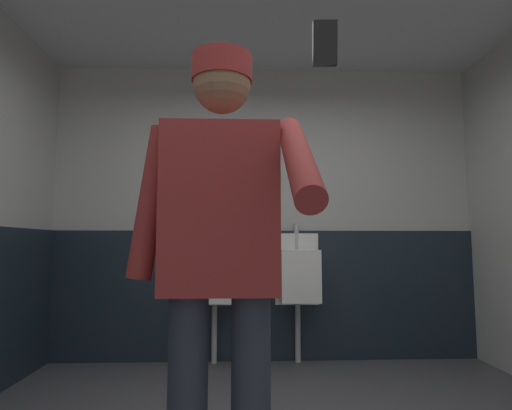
# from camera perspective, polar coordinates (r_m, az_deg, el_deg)

# --- Properties ---
(wall_back) EXTENTS (4.52, 0.12, 2.74)m
(wall_back) POSITION_cam_1_polar(r_m,az_deg,el_deg) (3.90, 1.19, -0.79)
(wall_back) COLOR #B2B2AD
(wall_back) RESTS_ON ground_plane
(wainscot_band_back) EXTENTS (3.92, 0.03, 1.18)m
(wainscot_band_back) POSITION_cam_1_polar(r_m,az_deg,el_deg) (3.84, 1.28, -12.42)
(wainscot_band_back) COLOR #19232D
(wainscot_band_back) RESTS_ON ground_plane
(urinal_left) EXTENTS (0.40, 0.34, 1.24)m
(urinal_left) POSITION_cam_1_polar(r_m,az_deg,el_deg) (3.68, -5.85, -9.73)
(urinal_left) COLOR white
(urinal_left) RESTS_ON ground_plane
(urinal_middle) EXTENTS (0.40, 0.34, 1.24)m
(urinal_middle) POSITION_cam_1_polar(r_m,az_deg,el_deg) (3.71, 5.97, -9.70)
(urinal_middle) COLOR white
(urinal_middle) RESTS_ON ground_plane
(privacy_divider_panel) EXTENTS (0.04, 0.40, 0.90)m
(privacy_divider_panel) POSITION_cam_1_polar(r_m,az_deg,el_deg) (3.59, 0.13, -7.10)
(privacy_divider_panel) COLOR #4C4C51
(person) EXTENTS (0.63, 0.60, 1.75)m
(person) POSITION_cam_1_polar(r_m,az_deg,el_deg) (1.47, -4.99, -6.25)
(person) COLOR #2D3342
(person) RESTS_ON ground_plane
(cell_phone) EXTENTS (0.06, 0.04, 0.11)m
(cell_phone) POSITION_cam_1_polar(r_m,az_deg,el_deg) (1.11, 9.60, 21.36)
(cell_phone) COLOR black
(soap_dispenser) EXTENTS (0.10, 0.07, 0.18)m
(soap_dispenser) POSITION_cam_1_polar(r_m,az_deg,el_deg) (3.80, -6.08, -0.85)
(soap_dispenser) COLOR silver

